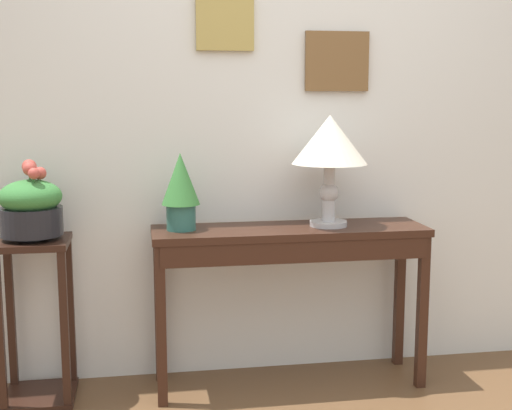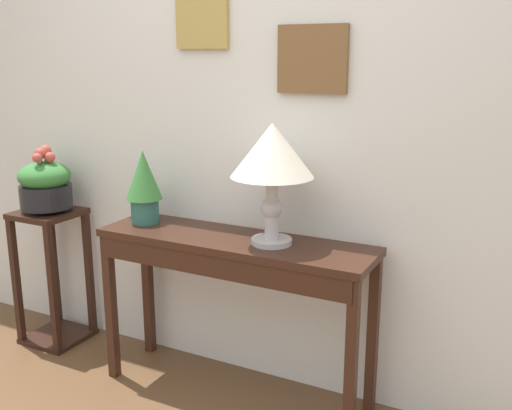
{
  "view_description": "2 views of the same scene",
  "coord_description": "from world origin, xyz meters",
  "px_view_note": "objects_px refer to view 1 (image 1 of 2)",
  "views": [
    {
      "loc": [
        -0.7,
        -1.86,
        1.41
      ],
      "look_at": [
        -0.15,
        1.37,
        0.9
      ],
      "focal_mm": 48.5,
      "sensor_mm": 36.0,
      "label": 1
    },
    {
      "loc": [
        1.28,
        -0.92,
        1.6
      ],
      "look_at": [
        0.08,
        1.39,
        0.94
      ],
      "focal_mm": 41.53,
      "sensor_mm": 36.0,
      "label": 2
    }
  ],
  "objects_px": {
    "table_lamp": "(330,145)",
    "pedestal_stand_left": "(37,321)",
    "console_table": "(291,252)",
    "potted_plant_on_console": "(181,188)",
    "planter_bowl_wide": "(31,207)"
  },
  "relations": [
    {
      "from": "table_lamp",
      "to": "pedestal_stand_left",
      "type": "xyz_separation_m",
      "value": [
        -1.38,
        0.02,
        -0.8
      ]
    },
    {
      "from": "table_lamp",
      "to": "planter_bowl_wide",
      "type": "height_order",
      "value": "table_lamp"
    },
    {
      "from": "table_lamp",
      "to": "pedestal_stand_left",
      "type": "distance_m",
      "value": 1.6
    },
    {
      "from": "pedestal_stand_left",
      "to": "console_table",
      "type": "bearing_deg",
      "value": -2.08
    },
    {
      "from": "pedestal_stand_left",
      "to": "planter_bowl_wide",
      "type": "distance_m",
      "value": 0.53
    },
    {
      "from": "pedestal_stand_left",
      "to": "table_lamp",
      "type": "bearing_deg",
      "value": -0.85
    },
    {
      "from": "table_lamp",
      "to": "planter_bowl_wide",
      "type": "bearing_deg",
      "value": 179.16
    },
    {
      "from": "console_table",
      "to": "pedestal_stand_left",
      "type": "distance_m",
      "value": 1.23
    },
    {
      "from": "table_lamp",
      "to": "pedestal_stand_left",
      "type": "height_order",
      "value": "table_lamp"
    },
    {
      "from": "table_lamp",
      "to": "potted_plant_on_console",
      "type": "height_order",
      "value": "table_lamp"
    },
    {
      "from": "planter_bowl_wide",
      "to": "pedestal_stand_left",
      "type": "bearing_deg",
      "value": 155.81
    },
    {
      "from": "console_table",
      "to": "table_lamp",
      "type": "distance_m",
      "value": 0.55
    },
    {
      "from": "console_table",
      "to": "table_lamp",
      "type": "bearing_deg",
      "value": 6.81
    },
    {
      "from": "potted_plant_on_console",
      "to": "console_table",
      "type": "bearing_deg",
      "value": -4.73
    },
    {
      "from": "potted_plant_on_console",
      "to": "planter_bowl_wide",
      "type": "height_order",
      "value": "potted_plant_on_console"
    }
  ]
}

